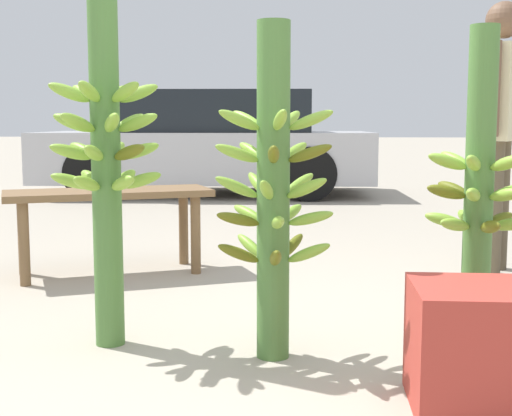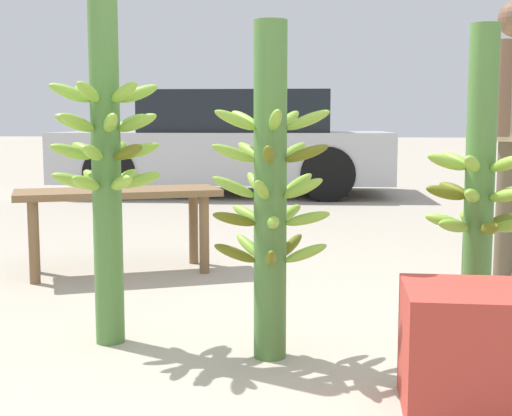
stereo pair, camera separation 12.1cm
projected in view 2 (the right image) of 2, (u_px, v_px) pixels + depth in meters
ground_plane at (278, 383)px, 2.52m from camera, size 80.00×80.00×0.00m
banana_stalk_left at (106, 154)px, 2.90m from camera, size 0.45×0.45×1.52m
banana_stalk_center at (270, 191)px, 2.72m from camera, size 0.47×0.46×1.30m
banana_stalk_right at (479, 193)px, 2.76m from camera, size 0.43×0.43×1.29m
market_bench at (118, 203)px, 4.31m from camera, size 1.28×0.89×0.51m
parked_car at (229, 144)px, 9.09m from camera, size 4.21×2.01×1.29m
produce_crate at (468, 350)px, 2.25m from camera, size 0.40×0.40×0.40m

